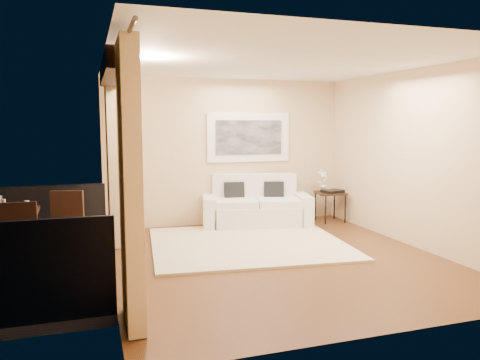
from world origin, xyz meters
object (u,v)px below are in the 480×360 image
side_table (330,195)px  bistro_table (9,217)px  orchid (323,180)px  balcony_chair_far (70,220)px  sofa (256,208)px  balcony_chair_near (18,237)px

side_table → bistro_table: (-5.37, -1.50, 0.20)m
side_table → orchid: (-0.12, 0.10, 0.28)m
bistro_table → balcony_chair_far: bearing=17.4°
sofa → balcony_chair_near: size_ratio=2.18×
side_table → balcony_chair_far: size_ratio=0.62×
side_table → orchid: 0.32m
sofa → side_table: 1.50m
balcony_chair_near → bistro_table: bearing=110.5°
sofa → side_table: sofa is taller
sofa → balcony_chair_near: 4.26m
orchid → side_table: bearing=-41.0°
orchid → balcony_chair_near: size_ratio=0.46×
orchid → bistro_table: 5.49m
sofa → balcony_chair_far: balcony_chair_far is taller
side_table → bistro_table: bearing=-164.4°
sofa → side_table: size_ratio=3.35×
balcony_chair_far → bistro_table: bearing=33.8°
balcony_chair_far → balcony_chair_near: size_ratio=1.05×
bistro_table → balcony_chair_near: (0.15, -0.46, -0.16)m
side_table → balcony_chair_near: balcony_chair_near is taller
orchid → bistro_table: bearing=-163.1°
orchid → balcony_chair_far: orchid is taller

